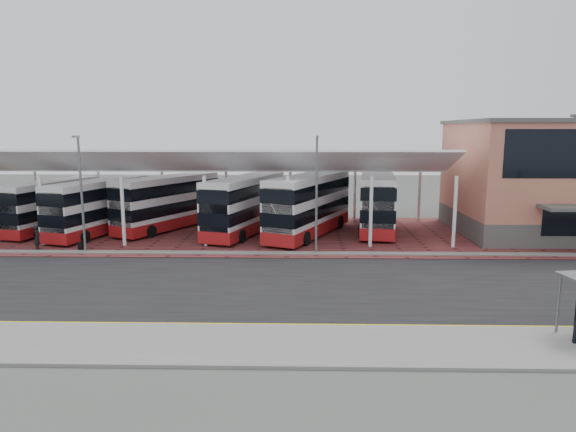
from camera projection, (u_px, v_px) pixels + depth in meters
name	position (u px, v px, depth m)	size (l,w,h in m)	color
ground	(284.00, 280.00, 29.07)	(140.00, 140.00, 0.00)	#444743
road	(284.00, 286.00, 28.08)	(120.00, 14.00, 0.02)	black
forecourt	(313.00, 234.00, 41.84)	(72.00, 16.00, 0.06)	brown
sidewalk	(277.00, 345.00, 20.18)	(120.00, 4.00, 0.14)	slate
north_kerb	(287.00, 253.00, 35.17)	(120.00, 0.80, 0.14)	slate
yellow_line_near	(279.00, 327.00, 22.16)	(120.00, 0.12, 0.01)	#E1D400
yellow_line_far	(280.00, 324.00, 22.46)	(120.00, 0.12, 0.01)	#E1D400
canopy	(216.00, 163.00, 41.99)	(37.00, 11.63, 7.07)	white
terminal	(573.00, 177.00, 41.52)	(18.40, 14.40, 9.25)	#504E4C
lamp_west	(81.00, 191.00, 34.84)	(0.16, 0.90, 8.07)	slate
lamp_east	(317.00, 191.00, 34.49)	(0.16, 0.90, 8.07)	slate
bus_0	(52.00, 206.00, 43.02)	(4.64, 10.45, 4.20)	white
bus_1	(99.00, 207.00, 41.67)	(5.34, 10.88, 4.38)	white
bus_2	(168.00, 203.00, 43.67)	(7.25, 10.91, 4.52)	white
bus_3	(245.00, 205.00, 41.87)	(6.00, 11.52, 4.65)	white
bus_4	(309.00, 205.00, 41.06)	(7.21, 11.87, 4.85)	white
bus_5	(377.00, 202.00, 43.31)	(4.15, 11.77, 4.75)	white
pedestrian	(37.00, 238.00, 36.15)	(0.64, 0.42, 1.77)	black
suitcase	(81.00, 246.00, 36.29)	(0.33, 0.23, 0.56)	black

